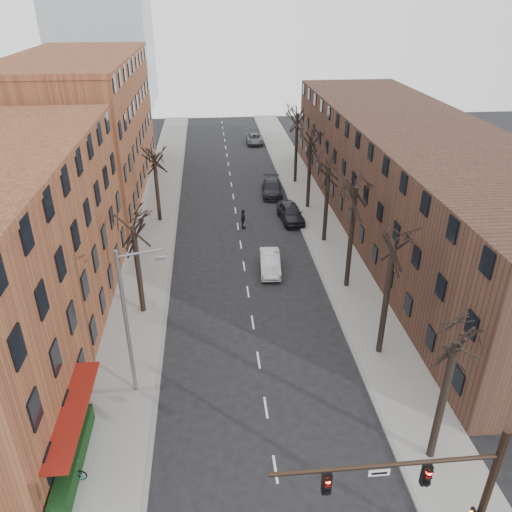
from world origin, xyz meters
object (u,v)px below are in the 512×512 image
object	(u,v)px
bicycle	(67,472)
silver_sedan	(270,263)
parked_car_mid	(272,188)
parked_car_near	(291,213)

from	to	relation	value
bicycle	silver_sedan	bearing A→B (deg)	-25.71
silver_sedan	parked_car_mid	bearing A→B (deg)	86.27
silver_sedan	parked_car_near	world-z (taller)	parked_car_near
silver_sedan	bicycle	world-z (taller)	silver_sedan
parked_car_mid	bicycle	distance (m)	38.64
silver_sedan	parked_car_mid	xyz separation A→B (m)	(2.32, 17.23, 0.04)
silver_sedan	parked_car_mid	world-z (taller)	parked_car_mid
parked_car_mid	bicycle	bearing A→B (deg)	-106.57
parked_car_near	parked_car_mid	xyz separation A→B (m)	(-0.93, 7.39, -0.09)
parked_car_near	silver_sedan	bearing A→B (deg)	-113.34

